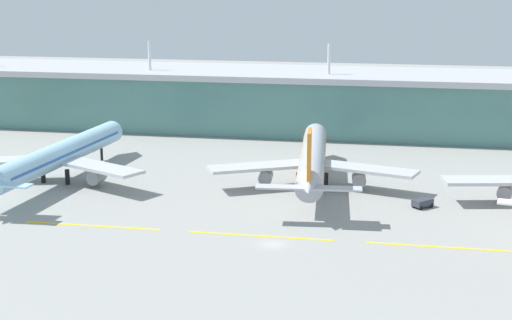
{
  "coord_description": "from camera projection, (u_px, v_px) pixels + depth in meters",
  "views": [
    {
      "loc": [
        22.68,
        -137.12,
        49.11
      ],
      "look_at": [
        -10.09,
        36.7,
        7.0
      ],
      "focal_mm": 55.82,
      "sensor_mm": 36.0,
      "label": 1
    }
  ],
  "objects": [
    {
      "name": "taxiway_stripe_mid_east",
      "position": [
        444.0,
        247.0,
        144.94
      ],
      "size": [
        28.0,
        0.7,
        0.04
      ],
      "primitive_type": "cube",
      "color": "yellow",
      "rests_on": "ground"
    },
    {
      "name": "airliner_center",
      "position": [
        313.0,
        159.0,
        184.81
      ],
      "size": [
        48.6,
        66.28,
        18.9
      ],
      "color": "#ADB2BC",
      "rests_on": "ground"
    },
    {
      "name": "terminal_building",
      "position": [
        330.0,
        102.0,
        246.06
      ],
      "size": [
        288.0,
        34.0,
        27.97
      ],
      "color": "slate",
      "rests_on": "ground"
    },
    {
      "name": "taxiway_stripe_mid_west",
      "position": [
        92.0,
        226.0,
        157.19
      ],
      "size": [
        28.0,
        0.7,
        0.04
      ],
      "primitive_type": "cube",
      "color": "yellow",
      "rests_on": "ground"
    },
    {
      "name": "pushback_tug",
      "position": [
        423.0,
        203.0,
        169.18
      ],
      "size": [
        4.8,
        4.82,
        1.85
      ],
      "color": "#333842",
      "rests_on": "ground"
    },
    {
      "name": "airliner_near_middle",
      "position": [
        57.0,
        156.0,
        188.53
      ],
      "size": [
        48.64,
        68.07,
        18.9
      ],
      "color": "#9ED1EA",
      "rests_on": "ground"
    },
    {
      "name": "ground_plane",
      "position": [
        273.0,
        244.0,
        146.55
      ],
      "size": [
        600.0,
        600.0,
        0.0
      ],
      "primitive_type": "plane",
      "color": "gray"
    },
    {
      "name": "taxiway_stripe_centre",
      "position": [
        261.0,
        236.0,
        151.07
      ],
      "size": [
        28.0,
        0.7,
        0.04
      ],
      "primitive_type": "cube",
      "color": "yellow",
      "rests_on": "ground"
    }
  ]
}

